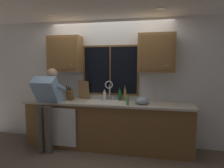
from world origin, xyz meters
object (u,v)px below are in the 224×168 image
mixing_bowl (142,101)px  person_standing (47,101)px  bottle_amber_small (125,95)px  knife_block (70,95)px  soap_dispenser (127,101)px  bottle_tall_clear (105,96)px  bottle_green_glass (120,95)px  cutting_board (84,90)px

mixing_bowl → person_standing: bearing=-171.6°
person_standing → bottle_amber_small: size_ratio=5.07×
person_standing → knife_block: 0.46m
soap_dispenser → bottle_tall_clear: (-0.51, 0.36, 0.02)m
knife_block → bottle_amber_small: size_ratio=1.04×
person_standing → bottle_green_glass: bearing=21.9°
cutting_board → soap_dispenser: size_ratio=2.00×
bottle_green_glass → mixing_bowl: bearing=-30.4°
person_standing → bottle_green_glass: person_standing is taller
knife_block → mixing_bowl: size_ratio=1.19×
mixing_bowl → bottle_tall_clear: 0.80m
mixing_bowl → bottle_amber_small: size_ratio=0.88×
bottle_amber_small → knife_block: bearing=-171.5°
bottle_green_glass → bottle_amber_small: 0.12m
person_standing → bottle_amber_small: bearing=19.3°
person_standing → cutting_board: bearing=44.3°
mixing_bowl → bottle_green_glass: bottle_green_glass is taller
bottle_green_glass → bottle_tall_clear: size_ratio=1.12×
knife_block → bottle_tall_clear: size_ratio=1.39×
cutting_board → soap_dispenser: bearing=-22.7°
knife_block → bottle_amber_small: bearing=8.5°
soap_dispenser → bottle_tall_clear: bearing=144.9°
bottle_amber_small → cutting_board: bearing=177.9°
cutting_board → bottle_tall_clear: cutting_board is taller
cutting_board → soap_dispenser: cutting_board is taller
knife_block → cutting_board: bearing=40.7°
mixing_bowl → cutting_board: bearing=167.6°
mixing_bowl → bottle_green_glass: (-0.46, 0.27, 0.05)m
bottle_green_glass → bottle_amber_small: (0.11, -0.03, 0.02)m
soap_dispenser → bottle_amber_small: 0.39m
person_standing → mixing_bowl: bearing=8.4°
knife_block → cutting_board: cutting_board is taller
cutting_board → bottle_amber_small: (0.88, -0.03, -0.06)m
knife_block → bottle_green_glass: knife_block is taller
soap_dispenser → person_standing: bearing=-175.5°
bottle_tall_clear → person_standing: bearing=-154.3°
person_standing → soap_dispenser: bearing=4.5°
knife_block → bottle_tall_clear: knife_block is taller
knife_block → mixing_bowl: 1.45m
person_standing → knife_block: size_ratio=4.88×
mixing_bowl → bottle_tall_clear: bottle_tall_clear is taller
person_standing → soap_dispenser: (1.52, 0.12, 0.03)m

